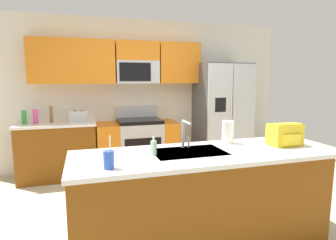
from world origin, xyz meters
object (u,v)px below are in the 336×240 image
object	(u,v)px
backpack	(285,134)
drink_cup_blue	(109,160)
toaster	(78,116)
range_oven	(138,145)
sink_faucet	(185,132)
soap_dispenser	(154,148)
bottle_green	(24,117)
refrigerator	(222,115)
bottle_pink	(35,117)
paper_towel_roll	(228,132)
pepper_mill	(51,115)

from	to	relation	value
backpack	drink_cup_blue	bearing A→B (deg)	-172.07
drink_cup_blue	backpack	bearing A→B (deg)	7.93
toaster	drink_cup_blue	distance (m)	2.50
range_oven	backpack	xyz separation A→B (m)	(1.13, -2.29, 0.57)
sink_faucet	soap_dispenser	world-z (taller)	sink_faucet
soap_dispenser	backpack	bearing A→B (deg)	-1.12
soap_dispenser	backpack	size ratio (longest dim) A/B	0.53
bottle_green	sink_faucet	xyz separation A→B (m)	(1.82, -2.08, 0.06)
range_oven	soap_dispenser	size ratio (longest dim) A/B	8.00
refrigerator	toaster	xyz separation A→B (m)	(-2.50, 0.02, 0.07)
bottle_pink	soap_dispenser	size ratio (longest dim) A/B	1.29
soap_dispenser	paper_towel_roll	xyz separation A→B (m)	(0.87, 0.23, 0.05)
sink_faucet	toaster	bearing A→B (deg)	116.80
backpack	bottle_pink	bearing A→B (deg)	140.13
toaster	backpack	xyz separation A→B (m)	(2.07, -2.24, 0.03)
drink_cup_blue	pepper_mill	bearing A→B (deg)	104.63
pepper_mill	bottle_pink	xyz separation A→B (m)	(-0.22, -0.03, -0.02)
range_oven	refrigerator	xyz separation A→B (m)	(1.56, -0.07, 0.48)
refrigerator	backpack	distance (m)	2.26
range_oven	toaster	bearing A→B (deg)	-176.82
toaster	pepper_mill	size ratio (longest dim) A/B	1.09
refrigerator	bottle_green	distance (m)	3.29
sink_faucet	drink_cup_blue	xyz separation A→B (m)	(-0.78, -0.44, -0.10)
bottle_pink	backpack	distance (m)	3.51
sink_faucet	backpack	world-z (taller)	sink_faucet
sink_faucet	bottle_green	bearing A→B (deg)	131.14
range_oven	drink_cup_blue	distance (m)	2.68
refrigerator	paper_towel_roll	distance (m)	2.17
soap_dispenser	bottle_pink	bearing A→B (deg)	120.43
refrigerator	drink_cup_blue	world-z (taller)	refrigerator
bottle_pink	bottle_green	size ratio (longest dim) A/B	1.06
bottle_green	soap_dispenser	bearing A→B (deg)	-56.79
drink_cup_blue	paper_towel_roll	size ratio (longest dim) A/B	1.08
toaster	sink_faucet	bearing A→B (deg)	-63.20
bottle_green	backpack	distance (m)	3.65
bottle_green	paper_towel_roll	size ratio (longest dim) A/B	0.86
range_oven	drink_cup_blue	bearing A→B (deg)	-105.12
paper_towel_roll	backpack	world-z (taller)	paper_towel_roll
toaster	sink_faucet	distance (m)	2.30
refrigerator	backpack	size ratio (longest dim) A/B	5.78
pepper_mill	paper_towel_roll	size ratio (longest dim) A/B	1.07
bottle_pink	toaster	bearing A→B (deg)	-1.49
bottle_green	drink_cup_blue	bearing A→B (deg)	-67.49
toaster	bottle_pink	size ratio (longest dim) A/B	1.28
toaster	soap_dispenser	world-z (taller)	toaster
bottle_pink	bottle_green	distance (m)	0.16
drink_cup_blue	range_oven	bearing A→B (deg)	74.88
backpack	soap_dispenser	bearing A→B (deg)	178.88
sink_faucet	refrigerator	bearing A→B (deg)	54.19
toaster	soap_dispenser	bearing A→B (deg)	-72.82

